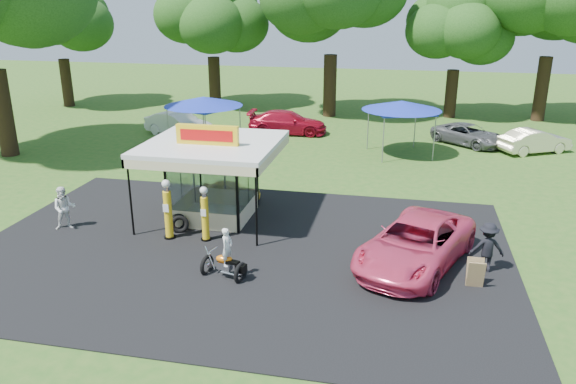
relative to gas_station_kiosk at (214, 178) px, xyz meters
name	(u,v)px	position (x,y,z in m)	size (l,w,h in m)	color
ground	(223,274)	(2.00, -4.99, -1.78)	(120.00, 120.00, 0.00)	#2B5A1C
asphalt_apron	(240,250)	(2.00, -2.99, -1.76)	(20.00, 14.00, 0.04)	black
gas_station_kiosk	(214,178)	(0.00, 0.00, 0.00)	(5.40, 5.40, 4.18)	white
gas_pump_left	(168,211)	(-1.02, -2.53, -0.61)	(0.46, 0.46, 2.45)	black
gas_pump_right	(205,215)	(0.46, -2.42, -0.71)	(0.42, 0.42, 2.24)	black
motorcycle	(226,258)	(2.19, -5.21, -1.04)	(1.67, 1.08, 1.90)	black
spare_tires	(179,223)	(-0.91, -1.82, -1.41)	(0.95, 0.75, 0.76)	black
a_frame_sign	(475,274)	(10.36, -4.14, -1.29)	(0.55, 0.49, 0.98)	#593819
kiosk_car	(230,191)	(0.00, 2.21, -1.30)	(1.13, 2.82, 0.96)	yellow
pink_sedan	(416,243)	(8.43, -2.89, -0.95)	(2.78, 6.02, 1.67)	#E43E68
spectator_west	(64,208)	(-5.57, -2.48, -0.87)	(0.89, 0.69, 1.82)	white
spectator_east_a	(487,248)	(10.84, -2.89, -0.88)	(1.17, 0.67, 1.81)	black
bg_car_a	(179,124)	(-7.42, 14.00, -0.96)	(1.73, 4.96, 1.64)	white
bg_car_b	(288,122)	(-0.24, 16.18, -0.99)	(2.22, 5.46, 1.58)	#A10C21
bg_car_d	(468,135)	(11.82, 15.51, -1.12)	(2.21, 4.79, 1.33)	#5A5A5C
bg_car_e	(535,141)	(15.62, 14.31, -1.05)	(1.54, 4.43, 1.46)	beige
tent_west	(203,102)	(-4.32, 10.72, 1.24)	(4.78, 4.78, 3.34)	gray
tent_east	(402,106)	(7.52, 12.12, 1.19)	(4.69, 4.69, 3.28)	gray
oak_far_a	(59,20)	(-21.23, 22.55, 5.43)	(9.56, 9.56, 11.33)	black
oak_far_b	(212,17)	(-8.58, 25.05, 5.69)	(9.82, 9.82, 11.71)	black
oak_far_c	(332,3)	(1.75, 22.96, 6.87)	(11.57, 11.57, 13.64)	black
oak_far_d	(457,32)	(11.18, 24.52, 4.77)	(8.64, 8.64, 10.28)	black
oak_far_e	(554,4)	(17.79, 24.53, 6.81)	(11.31, 11.31, 13.46)	black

